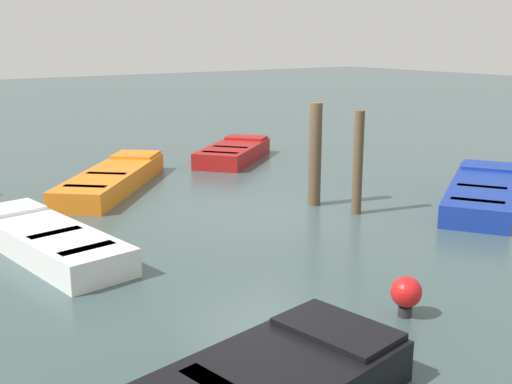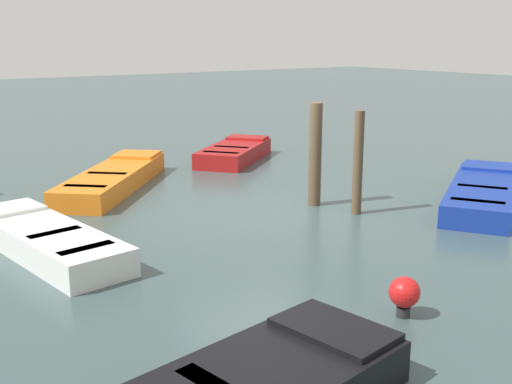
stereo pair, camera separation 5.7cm
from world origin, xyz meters
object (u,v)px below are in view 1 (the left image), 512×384
object	(u,v)px
rowboat_orange	(113,178)
mooring_piling_near_right	(358,163)
rowboat_white	(47,240)
mooring_piling_far_right	(315,155)
rowboat_blue	(482,192)
marker_buoy	(406,293)
rowboat_red	(234,152)

from	to	relation	value
rowboat_orange	mooring_piling_near_right	xyz separation A→B (m)	(-4.38, -2.83, 0.72)
rowboat_orange	rowboat_white	distance (m)	4.14
mooring_piling_far_right	mooring_piling_near_right	bearing A→B (deg)	-165.31
mooring_piling_near_right	rowboat_white	bearing A→B (deg)	78.98
rowboat_orange	rowboat_blue	size ratio (longest dim) A/B	0.93
mooring_piling_far_right	marker_buoy	size ratio (longest dim) A/B	4.04
rowboat_white	marker_buoy	distance (m)	5.25
rowboat_red	rowboat_blue	bearing A→B (deg)	-114.14
rowboat_white	rowboat_blue	size ratio (longest dim) A/B	0.87
mooring_piling_far_right	mooring_piling_near_right	xyz separation A→B (m)	(-0.90, -0.24, -0.04)
rowboat_red	rowboat_white	bearing A→B (deg)	177.25
rowboat_white	rowboat_blue	xyz separation A→B (m)	(-1.86, -7.78, -0.00)
rowboat_red	marker_buoy	xyz separation A→B (m)	(-8.94, 3.49, 0.07)
rowboat_blue	mooring_piling_far_right	bearing A→B (deg)	115.48
rowboat_blue	marker_buoy	world-z (taller)	marker_buoy
rowboat_blue	mooring_piling_near_right	world-z (taller)	mooring_piling_near_right
rowboat_white	rowboat_red	world-z (taller)	same
rowboat_white	mooring_piling_far_right	bearing A→B (deg)	-99.16
rowboat_orange	rowboat_white	world-z (taller)	same
rowboat_orange	rowboat_blue	xyz separation A→B (m)	(-5.22, -5.35, 0.00)
rowboat_orange	rowboat_white	bearing A→B (deg)	-173.56
rowboat_red	mooring_piling_far_right	xyz separation A→B (m)	(-4.56, 1.15, 0.75)
mooring_piling_near_right	marker_buoy	size ratio (longest dim) A/B	3.89
rowboat_blue	mooring_piling_near_right	xyz separation A→B (m)	(0.84, 2.52, 0.72)
mooring_piling_far_right	rowboat_orange	bearing A→B (deg)	36.76
rowboat_white	mooring_piling_far_right	world-z (taller)	mooring_piling_far_right
rowboat_white	mooring_piling_near_right	bearing A→B (deg)	-108.76
rowboat_white	rowboat_blue	bearing A→B (deg)	-111.21
mooring_piling_far_right	marker_buoy	distance (m)	5.02
rowboat_red	rowboat_blue	distance (m)	6.50
rowboat_red	rowboat_blue	xyz separation A→B (m)	(-6.30, -1.61, -0.00)
rowboat_orange	mooring_piling_near_right	size ratio (longest dim) A/B	2.03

